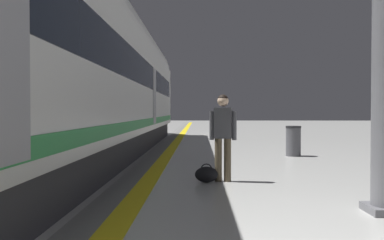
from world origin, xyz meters
TOP-DOWN VIEW (x-y plane):
  - safety_line_strip at (-0.72, 10.00)m, footprint 0.36×80.00m
  - tactile_edge_band at (-1.04, 10.00)m, footprint 0.60×80.00m
  - high_speed_train at (-2.81, 8.40)m, footprint 2.94×34.26m
  - passenger_near at (0.72, 7.82)m, footprint 0.52×0.25m
  - duffel_bag_near at (0.40, 7.69)m, footprint 0.44×0.26m
  - waste_bin at (3.11, 12.48)m, footprint 0.46×0.46m

SIDE VIEW (x-z plane):
  - tactile_edge_band at x=-1.04m, z-range 0.00..0.01m
  - safety_line_strip at x=-0.72m, z-range 0.00..0.01m
  - duffel_bag_near at x=0.40m, z-range -0.03..0.33m
  - waste_bin at x=3.11m, z-range 0.00..0.91m
  - passenger_near at x=0.72m, z-range 0.14..1.82m
  - high_speed_train at x=-2.81m, z-range 0.02..4.99m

